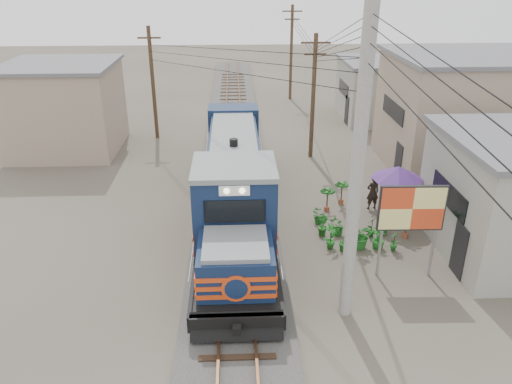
{
  "coord_description": "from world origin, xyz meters",
  "views": [
    {
      "loc": [
        0.03,
        -13.49,
        10.26
      ],
      "look_at": [
        0.84,
        4.23,
        2.2
      ],
      "focal_mm": 35.0,
      "sensor_mm": 36.0,
      "label": 1
    }
  ],
  "objects_px": {
    "billboard": "(412,211)",
    "market_umbrella": "(398,173)",
    "locomotive": "(234,185)",
    "vendor": "(373,192)"
  },
  "relations": [
    {
      "from": "billboard",
      "to": "market_umbrella",
      "type": "bearing_deg",
      "value": 79.7
    },
    {
      "from": "locomotive",
      "to": "billboard",
      "type": "relative_size",
      "value": 4.48
    },
    {
      "from": "locomotive",
      "to": "vendor",
      "type": "bearing_deg",
      "value": 8.59
    },
    {
      "from": "locomotive",
      "to": "billboard",
      "type": "bearing_deg",
      "value": -36.69
    },
    {
      "from": "locomotive",
      "to": "billboard",
      "type": "height_order",
      "value": "locomotive"
    },
    {
      "from": "locomotive",
      "to": "billboard",
      "type": "distance_m",
      "value": 7.6
    },
    {
      "from": "billboard",
      "to": "market_umbrella",
      "type": "distance_m",
      "value": 4.53
    },
    {
      "from": "locomotive",
      "to": "market_umbrella",
      "type": "distance_m",
      "value": 7.01
    },
    {
      "from": "locomotive",
      "to": "vendor",
      "type": "height_order",
      "value": "locomotive"
    },
    {
      "from": "market_umbrella",
      "to": "locomotive",
      "type": "bearing_deg",
      "value": 179.2
    }
  ]
}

